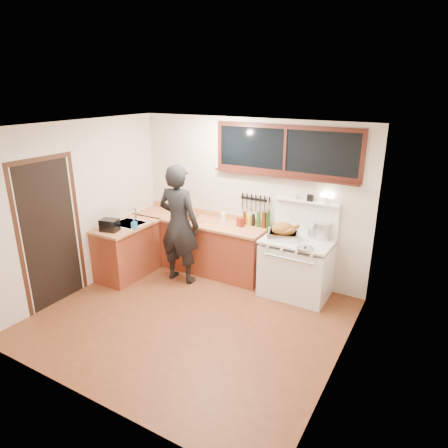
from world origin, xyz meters
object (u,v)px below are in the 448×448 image
Objects in this scene: cutting_board at (192,218)px; man at (179,224)px; roast_turkey at (284,232)px; vintage_stove at (297,266)px.

man is at bearing -83.95° from cutting_board.
roast_turkey is at bearing -0.26° from cutting_board.
man is 4.15× the size of cutting_board.
vintage_stove is 0.82× the size of man.
cutting_board is at bearing 179.74° from roast_turkey.
cutting_board is 0.90× the size of roast_turkey.
man is at bearing -164.95° from vintage_stove.
roast_turkey is (-0.21, -0.07, 0.53)m from vintage_stove.
man is 1.67m from roast_turkey.
cutting_board is at bearing 96.05° from man.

